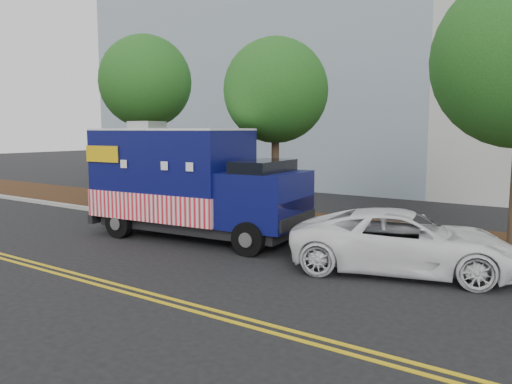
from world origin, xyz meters
The scene contains 10 objects.
ground centered at (0.00, 0.00, 0.00)m, with size 120.00×120.00×0.00m, color black.
curb centered at (0.00, 1.40, 0.07)m, with size 120.00×0.18×0.15m, color #9E9E99.
mulch_strip centered at (0.00, 3.50, 0.07)m, with size 120.00×4.00×0.15m, color black.
centerline_near centered at (0.00, -4.45, 0.01)m, with size 120.00×0.10×0.01m, color gold.
centerline_far centered at (0.00, -4.70, 0.01)m, with size 120.00×0.10×0.01m, color gold.
tree_a centered at (-7.49, 3.74, 5.29)m, with size 3.88×3.88×7.24m.
tree_b centered at (-0.52, 3.02, 4.56)m, with size 3.50×3.50×6.33m.
sign_post centered at (-5.08, 1.55, 1.20)m, with size 0.06×0.06×2.40m, color #473828.
food_truck centered at (-1.72, -0.01, 1.61)m, with size 6.94×3.14×3.55m.
white_car centered at (4.94, 0.03, 0.72)m, with size 2.37×5.15×1.43m, color white.
Camera 1 is at (8.57, -11.22, 3.28)m, focal length 35.00 mm.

